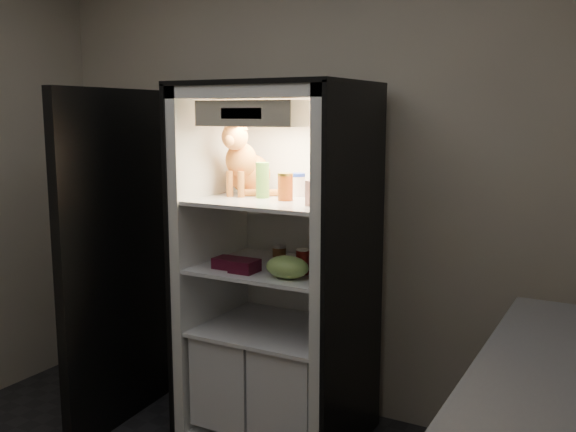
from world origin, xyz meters
name	(u,v)px	position (x,y,z in m)	size (l,w,h in m)	color
room_shell	(69,146)	(0.00, 0.00, 1.62)	(3.60, 3.60, 3.60)	white
refrigerator	(280,291)	(0.00, 1.38, 0.79)	(0.90, 0.72, 1.88)	white
fridge_door	(116,263)	(-0.85, 1.06, 0.91)	(0.13, 0.87, 1.85)	black
tabby_cat	(246,166)	(-0.22, 1.40, 1.44)	(0.35, 0.40, 0.41)	#B44D17
parmesan_shaker	(262,180)	(-0.07, 1.32, 1.38)	(0.07, 0.07, 0.18)	green
mayo_tub	(297,185)	(0.05, 1.47, 1.35)	(0.09, 0.09, 0.12)	white
salsa_jar	(285,187)	(0.08, 1.30, 1.36)	(0.08, 0.08, 0.14)	#9C1D0E
pepper_jar	(336,178)	(0.30, 1.41, 1.40)	(0.13, 0.13, 0.22)	maroon
cream_carton	(315,193)	(0.29, 1.21, 1.35)	(0.07, 0.07, 0.12)	white
soda_can_a	(318,253)	(0.19, 1.45, 1.00)	(0.07, 0.07, 0.13)	black
soda_can_b	(323,258)	(0.26, 1.37, 1.00)	(0.07, 0.07, 0.12)	black
soda_can_c	(303,262)	(0.21, 1.24, 1.00)	(0.07, 0.07, 0.12)	black
condiment_jar	(279,255)	(0.01, 1.36, 0.99)	(0.07, 0.07, 0.10)	#5A3419
grape_bag	(287,267)	(0.18, 1.14, 0.99)	(0.22, 0.16, 0.11)	#83A84E
berry_box_left	(226,263)	(-0.19, 1.16, 0.97)	(0.11, 0.11, 0.06)	#480C1C
berry_box_right	(245,266)	(-0.06, 1.14, 0.97)	(0.12, 0.12, 0.06)	#480C1C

